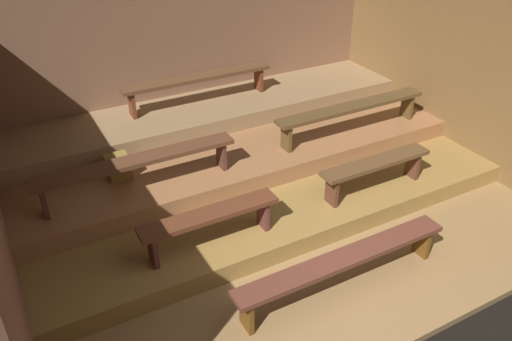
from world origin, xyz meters
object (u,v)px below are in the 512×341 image
Objects in this scene: bench_lower_left at (210,219)px; bench_lower_right at (375,167)px; bench_middle_left at (137,164)px; bench_upper_center at (198,80)px; wooden_crate_middle at (118,166)px; bench_floor_center at (343,262)px; bench_middle_right at (352,110)px.

bench_lower_left is 2.18m from bench_lower_right.
bench_middle_left is 1.04× the size of bench_upper_center.
bench_lower_left is at bearing -69.27° from wooden_crate_middle.
bench_upper_center is (0.01, 3.50, 0.68)m from bench_floor_center.
bench_middle_right is 1.04× the size of bench_upper_center.
wooden_crate_middle is at bearing 121.74° from bench_floor_center.
wooden_crate_middle is (-1.51, 2.44, 0.24)m from bench_floor_center.
bench_middle_left and bench_middle_right have the same top height.
bench_upper_center reaches higher than bench_lower_left.
bench_lower_left is 0.68× the size of bench_upper_center.
bench_floor_center is 1.59m from bench_lower_right.
bench_upper_center reaches higher than bench_middle_left.
wooden_crate_middle reaches higher than bench_lower_left.
bench_middle_left reaches higher than bench_lower_right.
bench_floor_center is 1.41m from bench_lower_left.
bench_upper_center is at bearing 115.75° from bench_lower_right.
bench_middle_right is 2.20m from bench_upper_center.
bench_middle_left is at bearing 158.29° from bench_lower_right.
bench_middle_right is (2.59, 1.03, 0.24)m from bench_lower_left.
bench_upper_center reaches higher than bench_lower_right.
bench_middle_left is 1.00× the size of bench_middle_right.
bench_floor_center is 1.08× the size of bench_upper_center.
bench_upper_center reaches higher than bench_floor_center.
bench_lower_left is at bearing -68.21° from bench_middle_left.
bench_middle_left is 8.67× the size of wooden_crate_middle.
bench_upper_center is 8.31× the size of wooden_crate_middle.
bench_lower_right is at bearing 39.57° from bench_floor_center.
bench_lower_left is 2.72m from bench_upper_center.
bench_lower_right is 0.68× the size of bench_upper_center.
bench_middle_right is at bearing 21.71° from bench_lower_left.
bench_lower_right is at bearing -21.71° from bench_middle_left.
bench_middle_right reaches higher than bench_lower_left.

